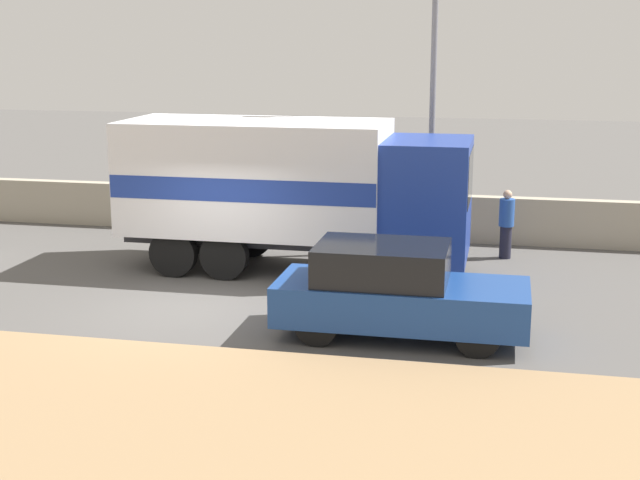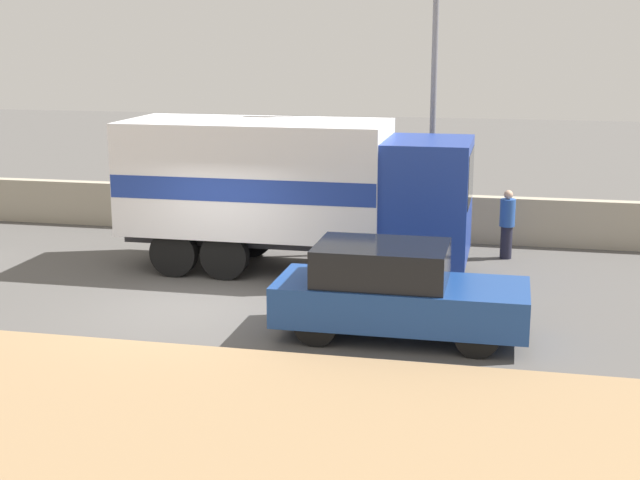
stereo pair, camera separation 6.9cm
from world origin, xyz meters
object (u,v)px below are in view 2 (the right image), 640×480
Objects in this scene: street_lamp at (435,51)px; car_hatchback at (395,292)px; pedestrian at (507,223)px; box_truck at (289,185)px.

street_lamp is 7.30m from car_hatchback.
pedestrian is (1.77, -0.30, -3.82)m from street_lamp.
car_hatchback is 2.67× the size of pedestrian.
car_hatchback reaches higher than pedestrian.
street_lamp is 4.58m from box_truck.
street_lamp is 1.11× the size of box_truck.
street_lamp is 1.93× the size of car_hatchback.
street_lamp reaches higher than box_truck.
box_truck is at bearing -140.51° from street_lamp.
box_truck is 1.75× the size of car_hatchback.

